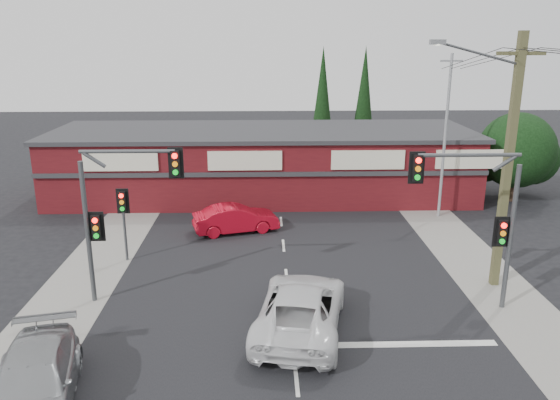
{
  "coord_description": "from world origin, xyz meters",
  "views": [
    {
      "loc": [
        -0.89,
        -17.3,
        9.69
      ],
      "look_at": [
        -0.3,
        3.0,
        3.7
      ],
      "focal_mm": 35.0,
      "sensor_mm": 36.0,
      "label": 1
    }
  ],
  "objects_px": {
    "shop_building": "(263,162)",
    "utility_pole": "(505,156)",
    "silver_suv": "(33,385)",
    "red_sedan": "(236,219)",
    "white_suv": "(301,308)"
  },
  "relations": [
    {
      "from": "shop_building",
      "to": "utility_pole",
      "type": "xyz_separation_m",
      "value": [
        9.36,
        -14.0,
        3.26
      ]
    },
    {
      "from": "silver_suv",
      "to": "red_sedan",
      "type": "distance_m",
      "value": 14.95
    },
    {
      "from": "shop_building",
      "to": "utility_pole",
      "type": "bearing_deg",
      "value": -56.24
    },
    {
      "from": "utility_pole",
      "to": "shop_building",
      "type": "bearing_deg",
      "value": 123.76
    },
    {
      "from": "red_sedan",
      "to": "shop_building",
      "type": "xyz_separation_m",
      "value": [
        1.41,
        7.29,
        1.41
      ]
    },
    {
      "from": "red_sedan",
      "to": "utility_pole",
      "type": "relative_size",
      "value": 0.44
    },
    {
      "from": "red_sedan",
      "to": "utility_pole",
      "type": "distance_m",
      "value": 13.52
    },
    {
      "from": "white_suv",
      "to": "silver_suv",
      "type": "height_order",
      "value": "white_suv"
    },
    {
      "from": "white_suv",
      "to": "silver_suv",
      "type": "xyz_separation_m",
      "value": [
        -7.49,
        -4.06,
        -0.05
      ]
    },
    {
      "from": "white_suv",
      "to": "utility_pole",
      "type": "relative_size",
      "value": 0.6
    },
    {
      "from": "silver_suv",
      "to": "red_sedan",
      "type": "bearing_deg",
      "value": 58.97
    },
    {
      "from": "white_suv",
      "to": "shop_building",
      "type": "height_order",
      "value": "shop_building"
    },
    {
      "from": "white_suv",
      "to": "utility_pole",
      "type": "bearing_deg",
      "value": -146.37
    },
    {
      "from": "white_suv",
      "to": "red_sedan",
      "type": "xyz_separation_m",
      "value": [
        -2.72,
        10.11,
        -0.11
      ]
    },
    {
      "from": "red_sedan",
      "to": "shop_building",
      "type": "relative_size",
      "value": 0.16
    }
  ]
}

